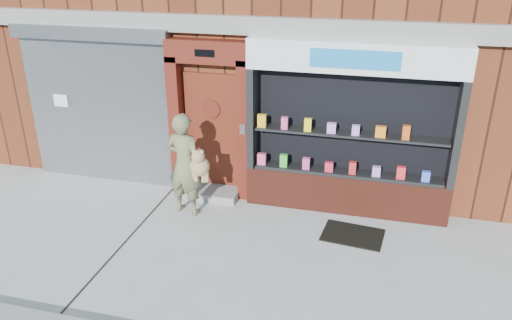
% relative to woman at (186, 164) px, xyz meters
% --- Properties ---
extents(ground, '(80.00, 80.00, 0.00)m').
position_rel_woman_xyz_m(ground, '(0.92, -1.04, -0.92)').
color(ground, '#9E9E99').
rests_on(ground, ground).
extents(shutter_bay, '(3.10, 0.30, 3.04)m').
position_rel_woman_xyz_m(shutter_bay, '(-2.08, 0.89, 0.80)').
color(shutter_bay, gray).
rests_on(shutter_bay, ground).
extents(red_door_bay, '(1.52, 0.58, 2.90)m').
position_rel_woman_xyz_m(red_door_bay, '(0.17, 0.82, 0.53)').
color(red_door_bay, '#4F160D').
rests_on(red_door_bay, ground).
extents(pharmacy_bay, '(3.50, 0.41, 3.00)m').
position_rel_woman_xyz_m(pharmacy_bay, '(2.67, 0.78, 0.45)').
color(pharmacy_bay, '#5F2316').
rests_on(pharmacy_bay, ground).
extents(woman, '(0.84, 0.56, 1.84)m').
position_rel_woman_xyz_m(woman, '(0.00, 0.00, 0.00)').
color(woman, '#6A6945').
rests_on(woman, ground).
extents(doormat, '(1.04, 0.78, 0.02)m').
position_rel_woman_xyz_m(doormat, '(2.89, -0.08, -0.91)').
color(doormat, black).
rests_on(doormat, ground).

